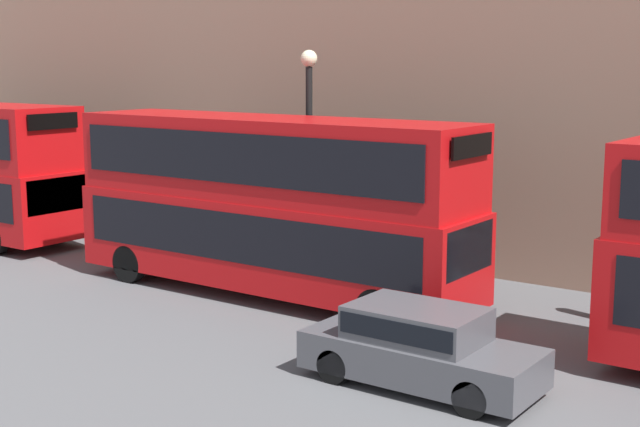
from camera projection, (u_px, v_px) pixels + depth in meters
The scene contains 4 objects.
bus_second_in_queue at pixel (270, 199), 21.99m from camera, with size 2.59×10.97×4.45m.
car_hatchback at pixel (420, 345), 16.01m from camera, with size 1.76×4.30×1.47m.
street_lamp at pixel (309, 138), 23.60m from camera, with size 0.44×0.44×6.10m.
pedestrian at pixel (603, 288), 20.19m from camera, with size 0.36×0.36×1.57m.
Camera 1 is at (-15.35, 6.02, 5.80)m, focal length 50.00 mm.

